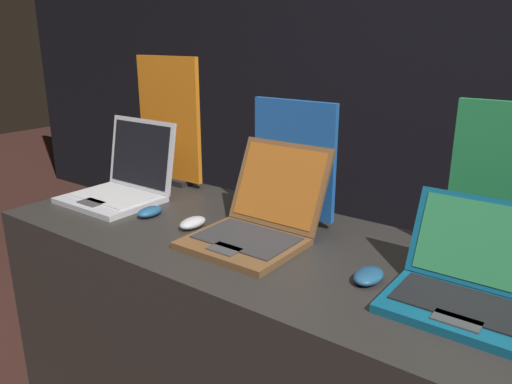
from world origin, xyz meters
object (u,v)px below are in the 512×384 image
object	(u,v)px
mouse_back	(369,276)
promo_stand_middle	(294,165)
laptop_front	(123,181)
mouse_front	(150,212)
promo_stand_back	(510,190)
laptop_back	(474,284)
promo_stand_front	(169,124)
laptop_middle	(258,219)
mouse_middle	(193,223)

from	to	relation	value
mouse_back	promo_stand_middle	bearing A→B (deg)	146.85
laptop_front	mouse_front	world-z (taller)	laptop_front
promo_stand_middle	promo_stand_back	size ratio (longest dim) A/B	0.92
laptop_back	mouse_back	world-z (taller)	laptop_back
promo_stand_front	mouse_back	size ratio (longest dim) A/B	4.88
laptop_back	laptop_middle	bearing A→B (deg)	177.72
promo_stand_front	mouse_back	distance (m)	1.12
promo_stand_front	promo_stand_middle	xyz separation A→B (m)	(0.65, -0.08, -0.06)
promo_stand_front	promo_stand_back	size ratio (longest dim) A/B	1.19
laptop_front	laptop_middle	bearing A→B (deg)	-1.52
laptop_front	mouse_back	world-z (taller)	laptop_front
promo_stand_front	laptop_front	bearing A→B (deg)	-90.00
promo_stand_front	mouse_front	bearing A→B (deg)	-55.26
promo_stand_front	promo_stand_middle	world-z (taller)	promo_stand_front
mouse_middle	mouse_back	xyz separation A→B (m)	(0.62, -0.01, -0.00)
promo_stand_front	laptop_middle	size ratio (longest dim) A/B	1.32
laptop_front	mouse_middle	size ratio (longest dim) A/B	3.25
mouse_back	laptop_middle	bearing A→B (deg)	171.66
promo_stand_middle	laptop_middle	bearing A→B (deg)	-90.00
laptop_middle	promo_stand_middle	bearing A→B (deg)	90.00
mouse_front	mouse_middle	distance (m)	0.19
laptop_front	mouse_middle	bearing A→B (deg)	-9.14
laptop_front	laptop_middle	xyz separation A→B (m)	(0.65, -0.02, -0.00)
promo_stand_front	laptop_back	xyz separation A→B (m)	(1.28, -0.30, -0.20)
laptop_back	promo_stand_back	distance (m)	0.32
promo_stand_middle	laptop_back	xyz separation A→B (m)	(0.63, -0.22, -0.14)
laptop_front	promo_stand_middle	bearing A→B (deg)	15.54
mouse_front	promo_stand_front	xyz separation A→B (m)	(-0.23, 0.34, 0.23)
promo_stand_middle	promo_stand_back	bearing A→B (deg)	5.47
mouse_front	promo_stand_front	bearing A→B (deg)	124.74
mouse_middle	promo_stand_back	xyz separation A→B (m)	(0.86, 0.31, 0.19)
mouse_middle	promo_stand_middle	distance (m)	0.38
mouse_front	mouse_middle	bearing A→B (deg)	2.79
mouse_middle	promo_stand_front	bearing A→B (deg)	142.58
mouse_middle	promo_stand_back	world-z (taller)	promo_stand_back
laptop_front	promo_stand_front	world-z (taller)	promo_stand_front
mouse_front	promo_stand_back	bearing A→B (deg)	16.91
laptop_middle	laptop_back	xyz separation A→B (m)	(0.63, -0.03, -0.01)
laptop_front	promo_stand_middle	distance (m)	0.69
mouse_front	promo_stand_middle	world-z (taller)	promo_stand_middle
promo_stand_front	laptop_back	distance (m)	1.33
mouse_front	promo_stand_back	xyz separation A→B (m)	(1.05, 0.32, 0.19)
laptop_front	promo_stand_back	world-z (taller)	promo_stand_back
mouse_front	promo_stand_middle	bearing A→B (deg)	31.77
laptop_back	mouse_back	xyz separation A→B (m)	(-0.24, -0.03, -0.04)
promo_stand_middle	mouse_back	size ratio (longest dim) A/B	3.78
laptop_front	mouse_back	xyz separation A→B (m)	(1.04, -0.07, -0.05)
mouse_front	laptop_back	xyz separation A→B (m)	(1.05, 0.04, 0.04)
mouse_front	promo_stand_back	size ratio (longest dim) A/B	0.23
promo_stand_front	laptop_middle	distance (m)	0.73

